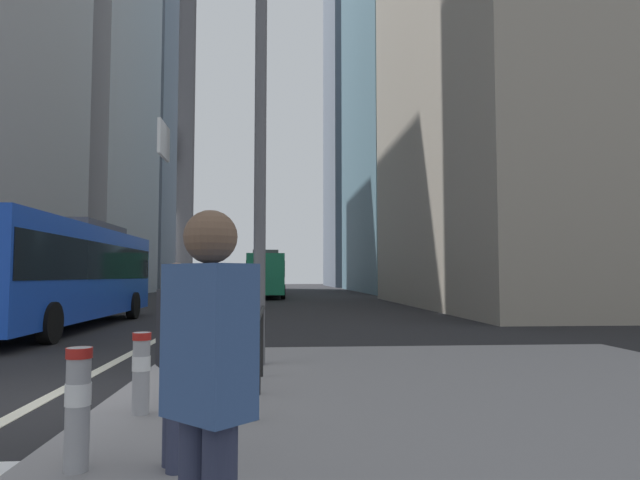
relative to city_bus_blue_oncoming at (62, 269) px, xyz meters
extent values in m
plane|color=black|center=(3.57, 10.02, -1.84)|extent=(160.00, 160.00, 0.00)
cube|color=gray|center=(9.07, -10.98, -1.76)|extent=(9.00, 10.00, 0.15)
cube|color=beige|center=(3.57, 20.02, -1.83)|extent=(0.20, 80.00, 0.01)
cube|color=#9E9EA3|center=(-12.43, 30.70, 20.76)|extent=(13.95, 16.87, 45.18)
cube|color=slate|center=(-12.43, 52.36, 22.53)|extent=(12.55, 17.09, 48.73)
cube|color=gray|center=(20.57, 10.54, 14.34)|extent=(13.75, 21.58, 32.35)
cube|color=slate|center=(20.57, 39.26, 23.08)|extent=(11.79, 24.48, 49.83)
cube|color=slate|center=(20.57, 66.69, 24.06)|extent=(12.35, 20.12, 51.78)
cube|color=blue|center=(0.00, -0.03, -0.11)|extent=(2.51, 11.92, 2.75)
cube|color=black|center=(0.00, -0.03, 0.23)|extent=(2.55, 11.68, 1.10)
cube|color=#4C4C51|center=(0.00, 1.75, 1.41)|extent=(1.75, 4.29, 0.30)
cylinder|color=black|center=(1.20, -3.85, -1.34)|extent=(0.30, 1.00, 1.00)
cylinder|color=black|center=(1.20, 3.78, -1.34)|extent=(0.30, 1.00, 1.00)
cylinder|color=black|center=(-1.20, 3.78, -1.34)|extent=(0.30, 1.00, 1.00)
cube|color=#198456|center=(5.71, 23.94, -0.11)|extent=(2.70, 10.72, 2.75)
cube|color=black|center=(5.71, 23.94, 0.23)|extent=(2.74, 10.50, 1.10)
cube|color=#4C4C51|center=(5.74, 22.34, 1.41)|extent=(1.82, 3.87, 0.30)
cylinder|color=black|center=(4.44, 27.33, -1.34)|extent=(0.32, 1.01, 1.00)
cylinder|color=black|center=(6.84, 27.37, -1.34)|extent=(0.32, 1.01, 1.00)
cylinder|color=black|center=(4.57, 20.50, -1.34)|extent=(0.32, 1.01, 1.00)
cylinder|color=black|center=(6.97, 20.55, -1.34)|extent=(0.32, 1.01, 1.00)
cube|color=silver|center=(-0.13, 27.17, -0.97)|extent=(1.79, 4.46, 1.10)
cube|color=black|center=(-0.13, 27.32, -0.16)|extent=(1.50, 2.41, 0.52)
cylinder|color=black|center=(0.78, 25.66, -1.52)|extent=(0.22, 0.64, 0.64)
cylinder|color=black|center=(-1.04, 25.65, -1.52)|extent=(0.22, 0.64, 0.64)
cylinder|color=black|center=(0.77, 28.69, -1.52)|extent=(0.22, 0.64, 0.64)
cylinder|color=black|center=(-1.05, 28.68, -1.52)|extent=(0.22, 0.64, 0.64)
cube|color=#B2A899|center=(6.12, 34.79, -0.97)|extent=(1.95, 4.63, 1.10)
cube|color=black|center=(6.12, 34.64, -0.16)|extent=(1.59, 2.52, 0.52)
cylinder|color=black|center=(5.15, 36.31, -1.52)|extent=(0.24, 0.65, 0.64)
cylinder|color=black|center=(6.97, 36.38, -1.52)|extent=(0.24, 0.65, 0.64)
cylinder|color=black|center=(5.27, 33.20, -1.52)|extent=(0.24, 0.65, 0.64)
cylinder|color=black|center=(7.08, 33.27, -1.52)|extent=(0.24, 0.65, 0.64)
cylinder|color=#515156|center=(5.39, -10.21, 1.31)|extent=(0.22, 0.22, 6.00)
cube|color=white|center=(5.14, -10.39, 1.51)|extent=(0.04, 0.60, 0.44)
cylinder|color=#56565B|center=(6.30, -8.21, 2.31)|extent=(0.20, 0.20, 8.00)
cylinder|color=#99999E|center=(5.09, -13.09, -1.22)|extent=(0.18, 0.18, 0.92)
cylinder|color=white|center=(5.09, -13.09, -1.11)|extent=(0.19, 0.19, 0.17)
cylinder|color=#B21E19|center=(5.09, -13.09, -0.80)|extent=(0.20, 0.20, 0.08)
cylinder|color=#99999E|center=(5.15, -11.37, -1.26)|extent=(0.18, 0.18, 0.86)
cylinder|color=white|center=(5.15, -11.37, -1.15)|extent=(0.19, 0.19, 0.16)
cylinder|color=#B21E19|center=(5.15, -11.37, -0.86)|extent=(0.20, 0.20, 0.08)
cylinder|color=black|center=(6.37, -11.73, -1.21)|extent=(0.06, 0.06, 0.95)
cylinder|color=black|center=(6.37, -10.50, -1.21)|extent=(0.06, 0.06, 0.95)
cylinder|color=black|center=(6.37, -9.27, -1.21)|extent=(0.06, 0.06, 0.95)
cylinder|color=black|center=(6.37, -8.04, -1.21)|extent=(0.06, 0.06, 0.95)
cylinder|color=black|center=(6.37, -9.89, -0.74)|extent=(0.06, 3.69, 0.06)
cube|color=#38568E|center=(6.31, -15.04, -0.49)|extent=(0.44, 0.44, 0.66)
sphere|color=brown|center=(6.31, -15.04, -0.04)|extent=(0.24, 0.24, 0.24)
cylinder|color=#2D334C|center=(5.84, -13.17, -1.30)|extent=(0.15, 0.15, 0.77)
cylinder|color=#2D334C|center=(5.79, -13.02, -1.30)|extent=(0.15, 0.15, 0.77)
cube|color=#232328|center=(5.81, -13.10, -0.62)|extent=(0.36, 0.44, 0.59)
sphere|color=#9E7556|center=(5.81, -13.10, -0.22)|extent=(0.21, 0.21, 0.21)
camera|label=1|loc=(6.60, -17.48, -0.21)|focal=30.97mm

